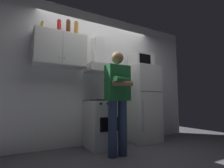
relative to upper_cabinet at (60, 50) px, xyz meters
name	(u,v)px	position (x,y,z in m)	size (l,w,h in m)	color
ground_plane	(112,150)	(0.85, -0.37, -1.75)	(7.00, 7.00, 0.00)	#4C4C51
back_wall_tiled	(98,77)	(0.85, 0.23, -0.40)	(4.80, 0.10, 2.70)	white
upper_cabinet	(60,50)	(0.00, 0.00, 0.00)	(0.90, 0.37, 0.60)	white
stove_oven	(103,123)	(0.80, -0.13, -1.32)	(0.60, 0.62, 0.87)	white
range_hood	(100,63)	(0.80, 0.00, -0.15)	(0.60, 0.44, 0.75)	white
refrigerator	(142,103)	(1.75, -0.12, -0.95)	(0.60, 0.62, 1.60)	silver
microwave	(141,61)	(1.75, -0.11, -0.01)	(0.48, 0.37, 0.28)	silver
person_standing	(118,97)	(0.75, -0.73, -0.85)	(0.38, 0.33, 1.64)	navy
cooking_pot	(112,96)	(0.93, -0.24, -0.81)	(0.32, 0.22, 0.13)	#B7BABF
bottle_spice_jar	(42,26)	(-0.31, 0.00, 0.37)	(0.05, 0.05, 0.16)	gold
bottle_rum_dark	(68,28)	(0.14, 0.01, 0.44)	(0.08, 0.08, 0.30)	#47230F
bottle_liquor_amber	(76,29)	(0.28, -0.03, 0.43)	(0.07, 0.07, 0.28)	#B7721E
bottle_soda_red	(59,27)	(-0.03, -0.01, 0.42)	(0.07, 0.07, 0.25)	red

